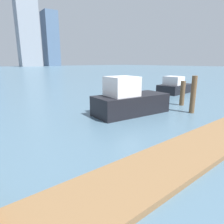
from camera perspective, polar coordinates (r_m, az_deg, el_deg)
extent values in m
plane|color=slate|center=(15.75, -26.37, 1.02)|extent=(300.00, 300.00, 0.00)
cube|color=olive|center=(7.93, 22.20, -9.98)|extent=(13.41, 2.00, 0.18)
cylinder|color=brown|center=(13.58, 22.29, 4.63)|extent=(0.33, 0.33, 2.37)
cylinder|color=brown|center=(15.82, 19.58, 5.10)|extent=(0.35, 0.35, 1.82)
cylinder|color=brown|center=(12.39, 7.85, 4.42)|extent=(0.26, 0.26, 2.23)
cube|color=black|center=(12.58, 5.50, 2.25)|extent=(4.98, 2.48, 1.20)
cube|color=white|center=(11.93, 2.81, 7.39)|extent=(1.88, 1.77, 1.15)
cube|color=black|center=(22.13, 17.71, 6.43)|extent=(4.21, 2.49, 0.90)
cube|color=white|center=(21.61, 17.26, 8.64)|extent=(1.65, 1.83, 0.86)
cube|color=#8C939E|center=(161.55, -23.79, 27.12)|extent=(14.77, 14.21, 84.50)
cube|color=slate|center=(171.10, -17.23, 19.32)|extent=(10.70, 13.56, 40.32)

